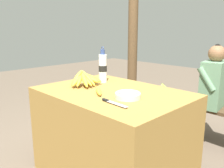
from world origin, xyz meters
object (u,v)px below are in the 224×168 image
Objects in this scene: serving_bowl at (128,95)px; wooden_bench at (195,108)px; banana_bunch_green at (164,89)px; knife at (111,102)px; support_post_near at (133,18)px; banana_bunch_ripe at (85,78)px; water_bottle at (103,68)px; loose_banana_front at (99,91)px; seated_vendor at (209,88)px.

wooden_bench is (-0.08, 1.24, -0.42)m from serving_bowl.
wooden_bench is 5.59× the size of banana_bunch_green.
knife is 2.07m from support_post_near.
water_bottle is (-0.00, 0.21, 0.07)m from banana_bunch_ripe.
water_bottle is 0.12× the size of support_post_near.
banana_bunch_green is at bearing 112.18° from knife.
knife reaches higher than wooden_bench.
banana_bunch_green is at bearing 88.97° from water_bottle.
banana_bunch_green is (-0.50, 1.42, -0.26)m from knife.
seated_vendor reaches higher than loose_banana_front.
water_bottle is at bearing 90.48° from banana_bunch_ripe.
knife is at bearing -20.09° from banana_bunch_ripe.
serving_bowl is 0.17× the size of seated_vendor.
seated_vendor is at bearing -4.41° from banana_bunch_green.
serving_bowl is at bearing -2.00° from banana_bunch_ripe.
loose_banana_front is at bearing 159.56° from knife.
seated_vendor is at bearing 58.80° from water_bottle.
serving_bowl is at bearing 15.37° from loose_banana_front.
water_bottle reaches higher than loose_banana_front.
support_post_near is at bearing 115.15° from banana_bunch_ripe.
water_bottle is (-0.52, 0.23, 0.11)m from serving_bowl.
seated_vendor is (0.59, 1.19, -0.19)m from banana_bunch_ripe.
water_bottle is at bearing 156.15° from serving_bowl.
banana_bunch_green is (-0.42, 0.01, 0.14)m from wooden_bench.
banana_bunch_green is at bearing 179.09° from wooden_bench.
knife is 1.47m from wooden_bench.
support_post_near is (-1.17, 1.58, 0.62)m from knife.
knife is at bearing 80.43° from seated_vendor.
banana_bunch_green is at bearing -11.01° from seated_vendor.
support_post_near is (-0.67, 0.16, 0.88)m from banana_bunch_green.
banana_bunch_ripe is at bearing 162.65° from knife.
loose_banana_front is 1.37m from banana_bunch_green.
banana_bunch_ripe is 1.64m from support_post_near.
wooden_bench is at bearing -8.79° from support_post_near.
wooden_bench is 1.51m from support_post_near.
loose_banana_front is at bearing 69.43° from seated_vendor.
knife is at bearing -23.17° from loose_banana_front.
support_post_near is (-1.09, 0.17, 1.02)m from wooden_bench.
serving_bowl is 0.95× the size of loose_banana_front.
water_bottle is 0.30× the size of seated_vendor.
loose_banana_front is (-0.24, -0.07, -0.01)m from serving_bowl.
knife is (0.52, -0.40, -0.13)m from water_bottle.
banana_bunch_green is (0.02, 1.23, -0.32)m from banana_bunch_ripe.
support_post_near is at bearing 171.21° from wooden_bench.
banana_bunch_ripe is 0.52m from serving_bowl.
water_bottle is at bearing -61.12° from support_post_near.
water_bottle is at bearing -91.03° from banana_bunch_green.
loose_banana_front is at bearing -17.22° from banana_bunch_ripe.
banana_bunch_ripe is 1.27m from banana_bunch_green.
banana_bunch_ripe is at bearing -64.85° from support_post_near.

